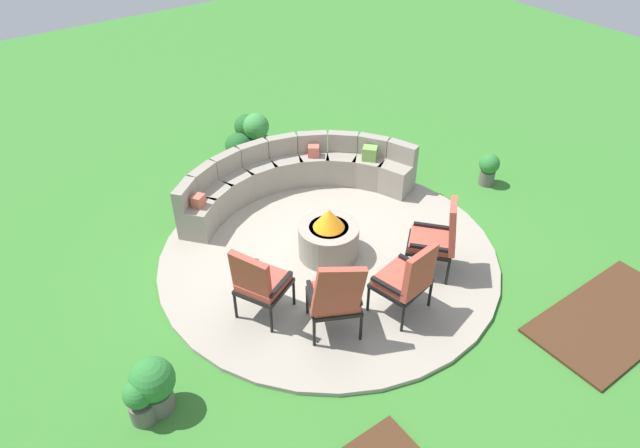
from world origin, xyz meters
name	(u,v)px	position (x,y,z in m)	size (l,w,h in m)	color
ground_plane	(328,257)	(0.00, 0.00, 0.00)	(24.00, 24.00, 0.00)	#387A2D
patio_circle	(328,255)	(0.00, 0.00, 0.03)	(4.64, 4.64, 0.06)	#9E9384
mulch_bed_right	(611,319)	(2.09, -2.98, 0.02)	(2.13, 1.10, 0.04)	#472B19
fire_pit	(329,237)	(0.00, 0.00, 0.35)	(0.82, 0.82, 0.75)	gray
curved_stone_bench	(292,177)	(0.43, 1.53, 0.37)	(3.64, 1.80, 0.78)	gray
lounge_chair_front_left	(259,281)	(-1.35, -0.46, 0.61)	(0.76, 0.75, 1.08)	black
lounge_chair_front_right	(335,296)	(-0.79, -1.20, 0.63)	(0.77, 0.78, 1.15)	black
lounge_chair_back_left	(407,278)	(0.09, -1.42, 0.60)	(0.71, 0.67, 1.02)	black
lounge_chair_back_right	(438,237)	(0.94, -1.09, 0.61)	(0.78, 0.82, 1.10)	black
potted_plant_0	(489,168)	(3.21, -0.01, 0.30)	(0.33, 0.33, 0.54)	#605B56
potted_plant_1	(153,384)	(-2.88, -0.91, 0.37)	(0.47, 0.47, 0.68)	#605B56
potted_plant_2	(238,149)	(0.18, 2.79, 0.37)	(0.43, 0.43, 0.65)	#605B56
potted_plant_3	(247,131)	(0.62, 3.27, 0.37)	(0.42, 0.42, 0.67)	#605B56
potted_plant_4	(257,133)	(0.70, 3.06, 0.41)	(0.45, 0.45, 0.76)	#605B56
potted_plant_5	(140,400)	(-3.06, -0.96, 0.29)	(0.31, 0.31, 0.55)	#605B56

